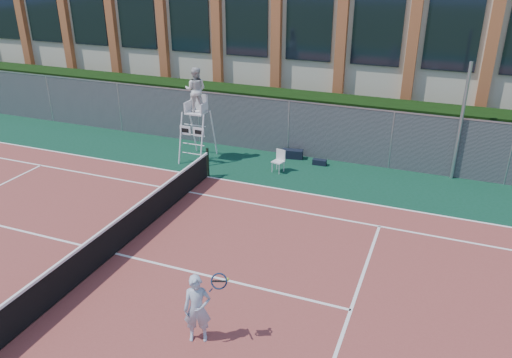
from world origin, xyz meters
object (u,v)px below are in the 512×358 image
at_px(steel_pole, 461,123).
at_px(plastic_chair, 279,159).
at_px(tennis_player, 198,309).
at_px(umpire_chair, 196,92).

bearing_deg(steel_pole, plastic_chair, -164.15).
bearing_deg(steel_pole, tennis_player, -113.20).
distance_m(umpire_chair, tennis_player, 10.46).
relative_size(steel_pole, umpire_chair, 1.15).
distance_m(plastic_chair, tennis_player, 9.18).
distance_m(steel_pole, umpire_chair, 9.55).
bearing_deg(steel_pole, umpire_chair, -170.03).
xyz_separation_m(steel_pole, plastic_chair, (-6.00, -1.70, -1.60)).
relative_size(umpire_chair, tennis_player, 2.32).
distance_m(umpire_chair, plastic_chair, 4.02).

